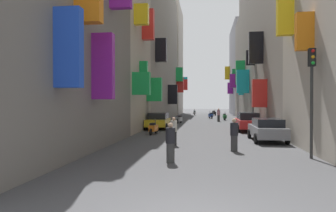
{
  "coord_description": "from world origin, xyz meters",
  "views": [
    {
      "loc": [
        0.29,
        -5.6,
        2.37
      ],
      "look_at": [
        -3.43,
        22.61,
        2.01
      ],
      "focal_mm": 31.88,
      "sensor_mm": 36.0,
      "label": 1
    }
  ],
  "objects_px": {
    "scooter_green": "(225,117)",
    "pedestrian_near_left": "(234,135)",
    "pedestrian_crossing": "(219,115)",
    "pedestrian_near_right": "(171,143)",
    "scooter_orange": "(153,128)",
    "scooter_silver": "(179,119)",
    "traffic_light_near_corner": "(312,84)",
    "parked_car_grey": "(267,129)",
    "scooter_white": "(194,113)",
    "scooter_blue": "(211,115)",
    "parked_car_red": "(248,121)",
    "traffic_light_far_corner": "(253,98)",
    "parked_car_yellow": "(158,120)",
    "pedestrian_mid_street": "(174,131)",
    "scooter_black": "(214,113)"
  },
  "relations": [
    {
      "from": "pedestrian_near_right",
      "to": "parked_car_red",
      "type": "bearing_deg",
      "value": 70.83
    },
    {
      "from": "scooter_green",
      "to": "pedestrian_mid_street",
      "type": "relative_size",
      "value": 1.23
    },
    {
      "from": "scooter_blue",
      "to": "traffic_light_near_corner",
      "type": "distance_m",
      "value": 30.95
    },
    {
      "from": "scooter_silver",
      "to": "pedestrian_crossing",
      "type": "distance_m",
      "value": 5.79
    },
    {
      "from": "traffic_light_far_corner",
      "to": "scooter_silver",
      "type": "bearing_deg",
      "value": 149.97
    },
    {
      "from": "parked_car_grey",
      "to": "pedestrian_near_right",
      "type": "bearing_deg",
      "value": -125.22
    },
    {
      "from": "scooter_blue",
      "to": "parked_car_yellow",
      "type": "bearing_deg",
      "value": -105.14
    },
    {
      "from": "parked_car_red",
      "to": "scooter_orange",
      "type": "bearing_deg",
      "value": -154.08
    },
    {
      "from": "pedestrian_near_left",
      "to": "pedestrian_mid_street",
      "type": "xyz_separation_m",
      "value": [
        -3.11,
        1.63,
        -0.02
      ]
    },
    {
      "from": "parked_car_grey",
      "to": "scooter_white",
      "type": "distance_m",
      "value": 36.57
    },
    {
      "from": "parked_car_yellow",
      "to": "scooter_blue",
      "type": "bearing_deg",
      "value": 74.86
    },
    {
      "from": "scooter_green",
      "to": "pedestrian_near_left",
      "type": "relative_size",
      "value": 1.2
    },
    {
      "from": "parked_car_yellow",
      "to": "pedestrian_near_left",
      "type": "distance_m",
      "value": 12.7
    },
    {
      "from": "parked_car_grey",
      "to": "pedestrian_mid_street",
      "type": "bearing_deg",
      "value": -155.56
    },
    {
      "from": "scooter_green",
      "to": "scooter_white",
      "type": "bearing_deg",
      "value": 107.35
    },
    {
      "from": "scooter_green",
      "to": "traffic_light_near_corner",
      "type": "xyz_separation_m",
      "value": [
        2.05,
        -26.9,
        2.66
      ]
    },
    {
      "from": "pedestrian_crossing",
      "to": "pedestrian_near_left",
      "type": "xyz_separation_m",
      "value": [
        -0.1,
        -22.39,
        -0.02
      ]
    },
    {
      "from": "scooter_white",
      "to": "scooter_green",
      "type": "distance_m",
      "value": 15.44
    },
    {
      "from": "scooter_orange",
      "to": "scooter_blue",
      "type": "distance_m",
      "value": 22.55
    },
    {
      "from": "scooter_blue",
      "to": "pedestrian_mid_street",
      "type": "height_order",
      "value": "pedestrian_mid_street"
    },
    {
      "from": "scooter_green",
      "to": "traffic_light_far_corner",
      "type": "relative_size",
      "value": 0.47
    },
    {
      "from": "scooter_blue",
      "to": "pedestrian_crossing",
      "type": "height_order",
      "value": "pedestrian_crossing"
    },
    {
      "from": "scooter_orange",
      "to": "traffic_light_near_corner",
      "type": "xyz_separation_m",
      "value": [
        8.28,
        -8.49,
        2.66
      ]
    },
    {
      "from": "traffic_light_near_corner",
      "to": "pedestrian_near_left",
      "type": "bearing_deg",
      "value": 154.55
    },
    {
      "from": "scooter_silver",
      "to": "traffic_light_near_corner",
      "type": "xyz_separation_m",
      "value": [
        7.46,
        -20.22,
        2.66
      ]
    },
    {
      "from": "pedestrian_crossing",
      "to": "parked_car_yellow",
      "type": "bearing_deg",
      "value": -117.35
    },
    {
      "from": "parked_car_yellow",
      "to": "traffic_light_far_corner",
      "type": "xyz_separation_m",
      "value": [
        8.61,
        3.06,
        2.03
      ]
    },
    {
      "from": "scooter_silver",
      "to": "pedestrian_mid_street",
      "type": "relative_size",
      "value": 1.26
    },
    {
      "from": "scooter_blue",
      "to": "traffic_light_near_corner",
      "type": "relative_size",
      "value": 0.4
    },
    {
      "from": "parked_car_grey",
      "to": "traffic_light_near_corner",
      "type": "distance_m",
      "value": 6.09
    },
    {
      "from": "parked_car_yellow",
      "to": "scooter_green",
      "type": "distance_m",
      "value": 15.51
    },
    {
      "from": "scooter_orange",
      "to": "traffic_light_far_corner",
      "type": "bearing_deg",
      "value": 41.98
    },
    {
      "from": "scooter_blue",
      "to": "scooter_silver",
      "type": "bearing_deg",
      "value": -109.26
    },
    {
      "from": "traffic_light_near_corner",
      "to": "scooter_orange",
      "type": "bearing_deg",
      "value": 134.28
    },
    {
      "from": "parked_car_red",
      "to": "scooter_blue",
      "type": "relative_size",
      "value": 2.35
    },
    {
      "from": "scooter_white",
      "to": "scooter_green",
      "type": "xyz_separation_m",
      "value": [
        4.6,
        -14.74,
        0.0
      ]
    },
    {
      "from": "parked_car_red",
      "to": "scooter_silver",
      "type": "bearing_deg",
      "value": 127.97
    },
    {
      "from": "scooter_green",
      "to": "traffic_light_far_corner",
      "type": "bearing_deg",
      "value": -79.52
    },
    {
      "from": "parked_car_grey",
      "to": "pedestrian_crossing",
      "type": "bearing_deg",
      "value": 96.92
    },
    {
      "from": "scooter_blue",
      "to": "scooter_orange",
      "type": "bearing_deg",
      "value": -101.37
    },
    {
      "from": "scooter_green",
      "to": "pedestrian_crossing",
      "type": "height_order",
      "value": "pedestrian_crossing"
    },
    {
      "from": "traffic_light_near_corner",
      "to": "parked_car_yellow",
      "type": "bearing_deg",
      "value": 123.86
    },
    {
      "from": "pedestrian_near_right",
      "to": "pedestrian_near_left",
      "type": "bearing_deg",
      "value": 48.12
    },
    {
      "from": "scooter_silver",
      "to": "pedestrian_crossing",
      "type": "xyz_separation_m",
      "value": [
        4.51,
        3.62,
        0.34
      ]
    },
    {
      "from": "parked_car_grey",
      "to": "pedestrian_crossing",
      "type": "xyz_separation_m",
      "value": [
        -2.22,
        18.29,
        0.07
      ]
    },
    {
      "from": "scooter_blue",
      "to": "pedestrian_near_left",
      "type": "xyz_separation_m",
      "value": [
        0.78,
        -29.15,
        0.32
      ]
    },
    {
      "from": "pedestrian_near_right",
      "to": "scooter_orange",
      "type": "bearing_deg",
      "value": 104.03
    },
    {
      "from": "pedestrian_near_right",
      "to": "traffic_light_far_corner",
      "type": "relative_size",
      "value": 0.39
    },
    {
      "from": "scooter_black",
      "to": "scooter_blue",
      "type": "relative_size",
      "value": 0.97
    },
    {
      "from": "parked_car_red",
      "to": "pedestrian_crossing",
      "type": "bearing_deg",
      "value": 99.15
    }
  ]
}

